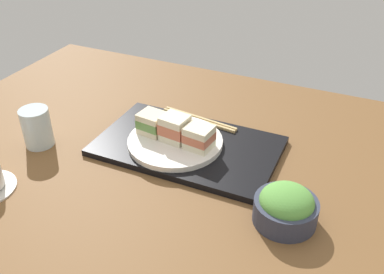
{
  "coord_description": "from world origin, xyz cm",
  "views": [
    {
      "loc": [
        -37.76,
        74.34,
        59.89
      ],
      "look_at": [
        -3.01,
        -2.54,
        5.0
      ],
      "focal_mm": 40.16,
      "sensor_mm": 36.0,
      "label": 1
    }
  ],
  "objects_px": {
    "sandwich_middle": "(175,128)",
    "drinking_glass": "(37,127)",
    "chopsticks_pair": "(199,119)",
    "sandwich_plate": "(175,142)",
    "sandwich_near": "(199,137)",
    "salad_bowl": "(286,207)",
    "sandwich_far": "(152,123)"
  },
  "relations": [
    {
      "from": "sandwich_near",
      "to": "chopsticks_pair",
      "type": "height_order",
      "value": "sandwich_near"
    },
    {
      "from": "sandwich_plate",
      "to": "drinking_glass",
      "type": "height_order",
      "value": "drinking_glass"
    },
    {
      "from": "sandwich_near",
      "to": "drinking_glass",
      "type": "bearing_deg",
      "value": 16.27
    },
    {
      "from": "sandwich_middle",
      "to": "chopsticks_pair",
      "type": "distance_m",
      "value": 0.13
    },
    {
      "from": "sandwich_middle",
      "to": "chopsticks_pair",
      "type": "height_order",
      "value": "sandwich_middle"
    },
    {
      "from": "sandwich_middle",
      "to": "drinking_glass",
      "type": "bearing_deg",
      "value": 20.47
    },
    {
      "from": "sandwich_plate",
      "to": "sandwich_near",
      "type": "relative_size",
      "value": 3.43
    },
    {
      "from": "sandwich_plate",
      "to": "drinking_glass",
      "type": "xyz_separation_m",
      "value": [
        0.32,
        0.12,
        0.03
      ]
    },
    {
      "from": "chopsticks_pair",
      "to": "sandwich_near",
      "type": "bearing_deg",
      "value": 113.22
    },
    {
      "from": "sandwich_plate",
      "to": "salad_bowl",
      "type": "relative_size",
      "value": 1.85
    },
    {
      "from": "sandwich_near",
      "to": "chopsticks_pair",
      "type": "xyz_separation_m",
      "value": [
        0.06,
        -0.13,
        -0.04
      ]
    },
    {
      "from": "sandwich_near",
      "to": "sandwich_far",
      "type": "distance_m",
      "value": 0.13
    },
    {
      "from": "sandwich_plate",
      "to": "salad_bowl",
      "type": "height_order",
      "value": "salad_bowl"
    },
    {
      "from": "sandwich_plate",
      "to": "chopsticks_pair",
      "type": "height_order",
      "value": "sandwich_plate"
    },
    {
      "from": "drinking_glass",
      "to": "sandwich_middle",
      "type": "bearing_deg",
      "value": -159.53
    },
    {
      "from": "sandwich_near",
      "to": "drinking_glass",
      "type": "distance_m",
      "value": 0.4
    },
    {
      "from": "sandwich_far",
      "to": "drinking_glass",
      "type": "height_order",
      "value": "drinking_glass"
    },
    {
      "from": "chopsticks_pair",
      "to": "drinking_glass",
      "type": "height_order",
      "value": "drinking_glass"
    },
    {
      "from": "sandwich_far",
      "to": "chopsticks_pair",
      "type": "distance_m",
      "value": 0.15
    },
    {
      "from": "sandwich_plate",
      "to": "sandwich_far",
      "type": "height_order",
      "value": "sandwich_far"
    },
    {
      "from": "sandwich_plate",
      "to": "chopsticks_pair",
      "type": "distance_m",
      "value": 0.13
    },
    {
      "from": "sandwich_plate",
      "to": "sandwich_far",
      "type": "xyz_separation_m",
      "value": [
        0.07,
        -0.01,
        0.03
      ]
    },
    {
      "from": "sandwich_far",
      "to": "sandwich_near",
      "type": "bearing_deg",
      "value": 174.18
    },
    {
      "from": "sandwich_near",
      "to": "salad_bowl",
      "type": "distance_m",
      "value": 0.27
    },
    {
      "from": "sandwich_plate",
      "to": "salad_bowl",
      "type": "xyz_separation_m",
      "value": [
        -0.3,
        0.13,
        0.01
      ]
    },
    {
      "from": "drinking_glass",
      "to": "chopsticks_pair",
      "type": "bearing_deg",
      "value": -143.06
    },
    {
      "from": "sandwich_plate",
      "to": "sandwich_middle",
      "type": "relative_size",
      "value": 3.22
    },
    {
      "from": "sandwich_middle",
      "to": "chopsticks_pair",
      "type": "xyz_separation_m",
      "value": [
        -0.01,
        -0.13,
        -0.04
      ]
    },
    {
      "from": "sandwich_plate",
      "to": "chopsticks_pair",
      "type": "relative_size",
      "value": 1.06
    },
    {
      "from": "sandwich_near",
      "to": "chopsticks_pair",
      "type": "distance_m",
      "value": 0.15
    },
    {
      "from": "sandwich_middle",
      "to": "drinking_glass",
      "type": "distance_m",
      "value": 0.34
    },
    {
      "from": "sandwich_middle",
      "to": "salad_bowl",
      "type": "bearing_deg",
      "value": 156.28
    }
  ]
}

